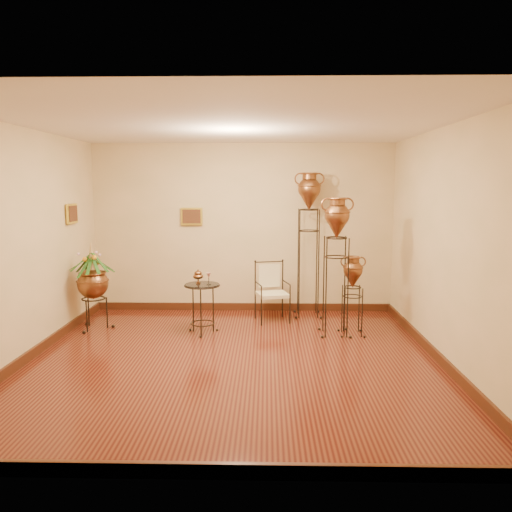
{
  "coord_description": "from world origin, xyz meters",
  "views": [
    {
      "loc": [
        0.41,
        -5.83,
        2.1
      ],
      "look_at": [
        0.25,
        1.3,
        1.1
      ],
      "focal_mm": 35.0,
      "sensor_mm": 36.0,
      "label": 1
    }
  ],
  "objects_px": {
    "side_table": "(202,308)",
    "armchair": "(272,292)",
    "planter_urn": "(93,280)",
    "amphora_tall": "(308,243)",
    "amphora_mid": "(336,266)"
  },
  "relations": [
    {
      "from": "amphora_mid",
      "to": "armchair",
      "type": "height_order",
      "value": "amphora_mid"
    },
    {
      "from": "armchair",
      "to": "amphora_tall",
      "type": "bearing_deg",
      "value": 16.58
    },
    {
      "from": "amphora_mid",
      "to": "armchair",
      "type": "xyz_separation_m",
      "value": [
        -0.88,
        0.69,
        -0.53
      ]
    },
    {
      "from": "amphora_mid",
      "to": "side_table",
      "type": "bearing_deg",
      "value": 179.54
    },
    {
      "from": "armchair",
      "to": "side_table",
      "type": "bearing_deg",
      "value": -160.64
    },
    {
      "from": "side_table",
      "to": "armchair",
      "type": "bearing_deg",
      "value": 33.68
    },
    {
      "from": "amphora_mid",
      "to": "planter_urn",
      "type": "xyz_separation_m",
      "value": [
        -3.53,
        0.21,
        -0.26
      ]
    },
    {
      "from": "planter_urn",
      "to": "armchair",
      "type": "relative_size",
      "value": 1.43
    },
    {
      "from": "amphora_mid",
      "to": "planter_urn",
      "type": "bearing_deg",
      "value": 176.67
    },
    {
      "from": "amphora_mid",
      "to": "side_table",
      "type": "height_order",
      "value": "amphora_mid"
    },
    {
      "from": "armchair",
      "to": "planter_urn",
      "type": "bearing_deg",
      "value": 176.01
    },
    {
      "from": "amphora_tall",
      "to": "side_table",
      "type": "height_order",
      "value": "amphora_tall"
    },
    {
      "from": "planter_urn",
      "to": "side_table",
      "type": "bearing_deg",
      "value": -6.64
    },
    {
      "from": "amphora_tall",
      "to": "planter_urn",
      "type": "xyz_separation_m",
      "value": [
        -3.22,
        -0.83,
        -0.45
      ]
    },
    {
      "from": "armchair",
      "to": "side_table",
      "type": "relative_size",
      "value": 1.02
    }
  ]
}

